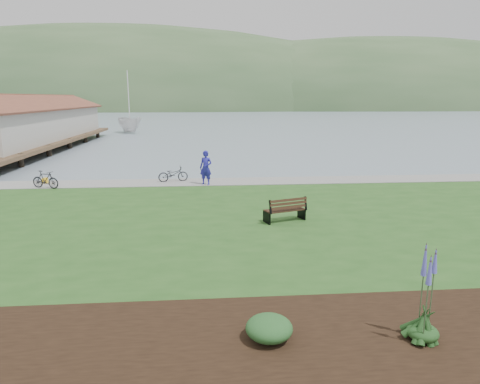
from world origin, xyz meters
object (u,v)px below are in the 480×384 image
object	(u,v)px
park_bench	(286,209)
sailboat	(131,133)
person	(206,165)
bicycle_a	(173,174)

from	to	relation	value
park_bench	sailboat	world-z (taller)	sailboat
person	bicycle_a	size ratio (longest dim) A/B	1.32
bicycle_a	sailboat	bearing A→B (deg)	0.39
park_bench	sailboat	xyz separation A→B (m)	(-13.80, 48.33, -0.89)
person	sailboat	size ratio (longest dim) A/B	0.08
park_bench	bicycle_a	size ratio (longest dim) A/B	1.02
person	sailboat	bearing A→B (deg)	128.18
bicycle_a	park_bench	bearing A→B (deg)	-162.15
bicycle_a	sailboat	size ratio (longest dim) A/B	0.06
bicycle_a	person	bearing A→B (deg)	-131.51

